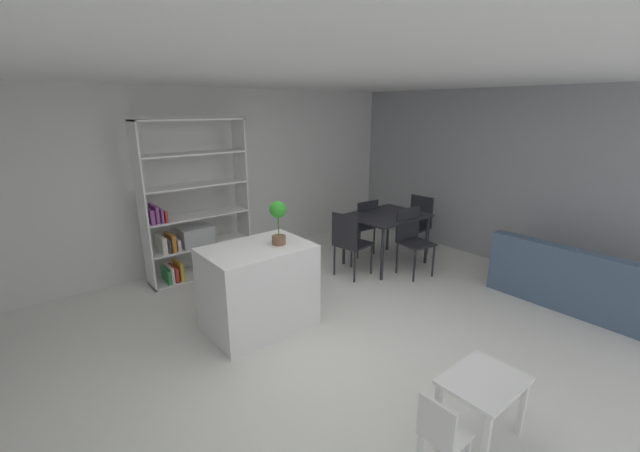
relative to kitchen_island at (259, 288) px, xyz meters
The scene contains 15 objects.
ground_plane 0.95m from the kitchen_island, 63.71° to the right, with size 9.93×9.93×0.00m, color silver.
ceiling_slab 2.33m from the kitchen_island, 63.71° to the right, with size 7.21×5.93×0.06m.
back_partition 2.38m from the kitchen_island, 80.50° to the left, with size 7.21×0.06×2.61m, color silver.
right_partition_gray 4.10m from the kitchen_island, 10.66° to the right, with size 0.06×5.93×2.61m, color #9E9EA3.
kitchen_island is the anchor object (origin of this frame).
potted_plant_on_island 0.79m from the kitchen_island, 18.01° to the right, with size 0.18×0.18×0.47m.
open_bookshelf 1.84m from the kitchen_island, 89.89° to the left, with size 1.44×0.38×2.19m.
child_table 2.38m from the kitchen_island, 79.36° to the right, with size 0.59×0.45×0.49m.
child_chair_left 2.34m from the kitchen_island, 91.22° to the right, with size 0.27×0.27×0.59m.
dining_table 2.51m from the kitchen_island, ahead, with size 1.12×0.90×0.79m.
dining_chair_window_side 3.27m from the kitchen_island, ahead, with size 0.45×0.44×0.95m.
dining_chair_near 2.48m from the kitchen_island, ahead, with size 0.48×0.47×0.95m.
dining_chair_far 2.61m from the kitchen_island, 19.47° to the left, with size 0.43×0.43×0.92m.
dining_chair_island_side 1.73m from the kitchen_island, 12.62° to the left, with size 0.51×0.48×0.94m.
sofa 3.87m from the kitchen_island, 32.70° to the right, with size 0.83×2.07×0.77m.
Camera 1 is at (-2.32, -2.71, 2.32)m, focal length 22.34 mm.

